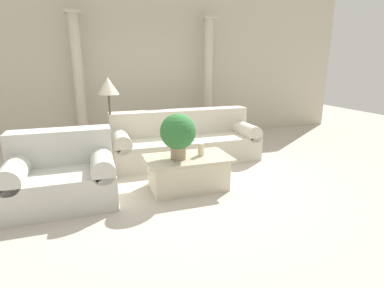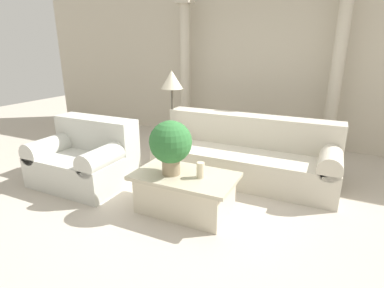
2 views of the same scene
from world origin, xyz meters
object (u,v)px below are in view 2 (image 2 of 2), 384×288
Objects in this scene: potted_plant at (171,144)px; floor_lamp at (172,86)px; sofa_long at (245,154)px; loveseat at (86,157)px; coffee_table at (185,192)px.

floor_lamp reaches higher than potted_plant.
sofa_long is 1.43m from potted_plant.
coffee_table is at bearing -4.79° from loveseat.
loveseat is (-1.90, -1.10, 0.01)m from sofa_long.
sofa_long is 1.51m from floor_lamp.
potted_plant is 0.42× the size of floor_lamp.
loveseat is at bearing -150.06° from sofa_long.
loveseat is 1.51m from potted_plant.
sofa_long is 1.28m from coffee_table.
potted_plant reaches higher than coffee_table.
coffee_table is 0.78× the size of floor_lamp.
sofa_long and loveseat have the same top height.
sofa_long is 2.20× the size of coffee_table.
potted_plant is (-0.15, -0.04, 0.57)m from coffee_table.
coffee_table is at bearing 16.76° from potted_plant.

